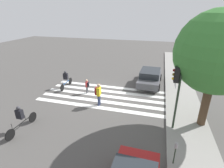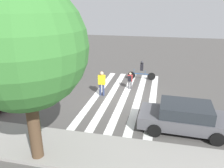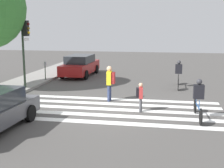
{
  "view_description": "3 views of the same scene",
  "coord_description": "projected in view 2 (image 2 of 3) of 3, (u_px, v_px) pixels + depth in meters",
  "views": [
    {
      "loc": [
        12.37,
        4.14,
        6.55
      ],
      "look_at": [
        -0.23,
        0.69,
        1.05
      ],
      "focal_mm": 28.0,
      "sensor_mm": 36.0,
      "label": 1
    },
    {
      "loc": [
        -2.21,
        13.45,
        5.86
      ],
      "look_at": [
        0.84,
        0.11,
        0.86
      ],
      "focal_mm": 35.0,
      "sensor_mm": 36.0,
      "label": 2
    },
    {
      "loc": [
        -12.97,
        -2.62,
        3.61
      ],
      "look_at": [
        -0.61,
        -0.35,
        1.25
      ],
      "focal_mm": 50.0,
      "sensor_mm": 36.0,
      "label": 3
    }
  ],
  "objects": [
    {
      "name": "cyclist_near_curb",
      "position": [
        67.0,
        67.0,
        18.59
      ],
      "size": [
        2.44,
        0.41,
        1.6
      ],
      "rotation": [
        0.0,
        0.0,
        -0.02
      ],
      "color": "black",
      "rests_on": "ground_plane"
    },
    {
      "name": "traffic_light",
      "position": [
        35.0,
        76.0,
        9.69
      ],
      "size": [
        0.6,
        0.5,
        4.08
      ],
      "color": "#283828",
      "rests_on": "ground_plane"
    },
    {
      "name": "crosswalk_stripes",
      "position": [
        124.0,
        96.0,
        14.79
      ],
      "size": [
        4.25,
        10.0,
        0.01
      ],
      "color": "white",
      "rests_on": "ground_plane"
    },
    {
      "name": "sidewalk_curb",
      "position": [
        99.0,
        153.0,
        9.04
      ],
      "size": [
        36.0,
        2.5,
        0.14
      ],
      "color": "gray",
      "rests_on": "ground_plane"
    },
    {
      "name": "car_parked_far_curb",
      "position": [
        185.0,
        117.0,
        10.58
      ],
      "size": [
        4.44,
        2.19,
        1.41
      ],
      "rotation": [
        0.0,
        0.0,
        -0.04
      ],
      "color": "#4C4C51",
      "rests_on": "ground_plane"
    },
    {
      "name": "street_tree",
      "position": [
        23.0,
        47.0,
        7.27
      ],
      "size": [
        4.43,
        4.43,
        6.75
      ],
      "color": "#4C3826",
      "rests_on": "ground_plane"
    },
    {
      "name": "pedestrian_child_with_backpack",
      "position": [
        130.0,
        79.0,
        15.85
      ],
      "size": [
        0.36,
        0.31,
        1.25
      ],
      "rotation": [
        0.0,
        0.0,
        3.27
      ],
      "color": "#4C4C51",
      "rests_on": "ground_plane"
    },
    {
      "name": "ground_plane",
      "position": [
        124.0,
        96.0,
        14.79
      ],
      "size": [
        60.0,
        60.0,
        0.0
      ],
      "primitive_type": "plane",
      "color": "#4C4947"
    },
    {
      "name": "cyclist_mid_street",
      "position": [
        142.0,
        70.0,
        17.81
      ],
      "size": [
        2.28,
        0.41,
        1.59
      ],
      "rotation": [
        0.0,
        0.0,
        0.05
      ],
      "color": "black",
      "rests_on": "ground_plane"
    },
    {
      "name": "pedestrian_adult_tall_backpack",
      "position": [
        102.0,
        81.0,
        14.64
      ],
      "size": [
        0.48,
        0.41,
        1.7
      ],
      "rotation": [
        0.0,
        0.0,
        0.04
      ],
      "color": "navy",
      "rests_on": "ground_plane"
    }
  ]
}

